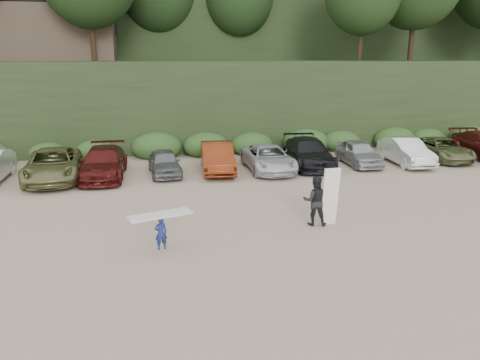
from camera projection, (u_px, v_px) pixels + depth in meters
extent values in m
plane|color=tan|center=(307.00, 231.00, 17.51)|extent=(120.00, 120.00, 0.00)
cube|color=black|center=(220.00, 99.00, 37.63)|extent=(80.00, 14.00, 6.00)
cube|color=black|center=(197.00, 41.00, 53.44)|extent=(90.00, 30.00, 16.00)
cube|color=#2B491E|center=(229.00, 146.00, 31.02)|extent=(46.20, 2.00, 1.20)
cube|color=brown|center=(62.00, 34.00, 36.09)|extent=(8.00, 6.00, 4.00)
imported|color=olive|center=(53.00, 165.00, 24.53)|extent=(3.18, 6.08, 1.63)
imported|color=#4E1311|center=(103.00, 163.00, 25.07)|extent=(2.40, 5.59, 1.61)
imported|color=slate|center=(164.00, 162.00, 25.71)|extent=(1.91, 4.11, 1.36)
imported|color=maroon|center=(217.00, 157.00, 26.38)|extent=(2.02, 5.04, 1.63)
imported|color=silver|center=(268.00, 158.00, 26.61)|extent=(2.46, 5.21, 1.44)
imported|color=black|center=(309.00, 153.00, 27.68)|extent=(2.67, 5.74, 1.62)
imported|color=#9F9FA3|center=(359.00, 153.00, 28.02)|extent=(1.85, 4.37, 1.47)
imported|color=white|center=(406.00, 151.00, 28.17)|extent=(1.84, 4.80, 1.56)
imported|color=#5E663B|center=(442.00, 149.00, 29.42)|extent=(2.47, 5.01, 1.37)
imported|color=navy|center=(161.00, 233.00, 15.75)|extent=(0.46, 0.34, 1.15)
cube|color=silver|center=(160.00, 215.00, 15.59)|extent=(2.18, 1.19, 0.08)
imported|color=black|center=(315.00, 201.00, 17.95)|extent=(1.11, 0.96, 1.94)
cube|color=white|center=(330.00, 197.00, 17.85)|extent=(0.66, 0.38, 2.29)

